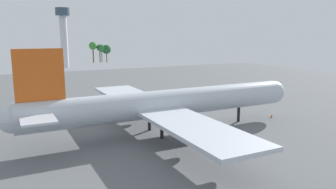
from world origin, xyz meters
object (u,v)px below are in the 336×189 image
at_px(maintenance_van, 203,94).
at_px(safety_cone_nose, 271,116).
at_px(fuel_truck, 216,91).
at_px(baggage_tug, 184,92).
at_px(control_tower, 64,32).
at_px(cargo_airplane, 166,104).

distance_m(maintenance_van, safety_cone_nose, 29.34).
distance_m(fuel_truck, baggage_tug, 11.77).
bearing_deg(safety_cone_nose, maintenance_van, 92.79).
height_order(maintenance_van, safety_cone_nose, maintenance_van).
bearing_deg(fuel_truck, control_tower, 104.67).
relative_size(fuel_truck, safety_cone_nose, 6.67).
xyz_separation_m(safety_cone_nose, control_tower, (-24.43, 151.93, 21.92)).
relative_size(cargo_airplane, safety_cone_nose, 80.42).
height_order(cargo_airplane, safety_cone_nose, cargo_airplane).
xyz_separation_m(cargo_airplane, fuel_truck, (36.12, 32.49, -5.12)).
bearing_deg(baggage_tug, cargo_airplane, -124.69).
relative_size(cargo_airplane, control_tower, 1.76).
bearing_deg(cargo_airplane, baggage_tug, 55.31).
height_order(maintenance_van, baggage_tug, maintenance_van).
relative_size(baggage_tug, control_tower, 0.12).
distance_m(baggage_tug, control_tower, 118.97).
height_order(cargo_airplane, control_tower, control_tower).
relative_size(fuel_truck, baggage_tug, 1.19).
bearing_deg(fuel_truck, safety_cone_nose, -101.41).
height_order(cargo_airplane, maintenance_van, cargo_airplane).
bearing_deg(maintenance_van, control_tower, 100.62).
bearing_deg(maintenance_van, safety_cone_nose, -87.21).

